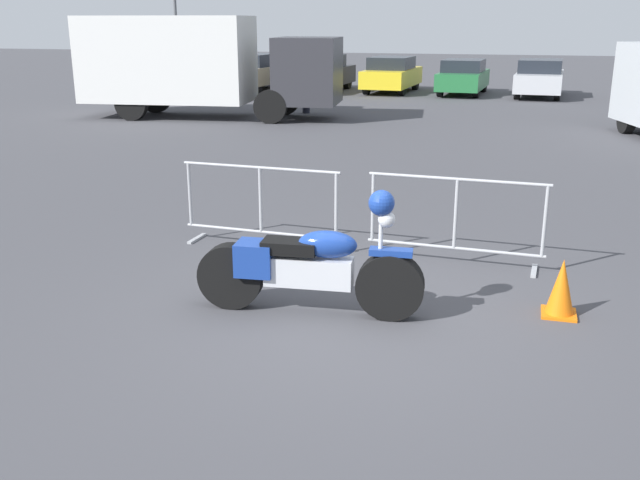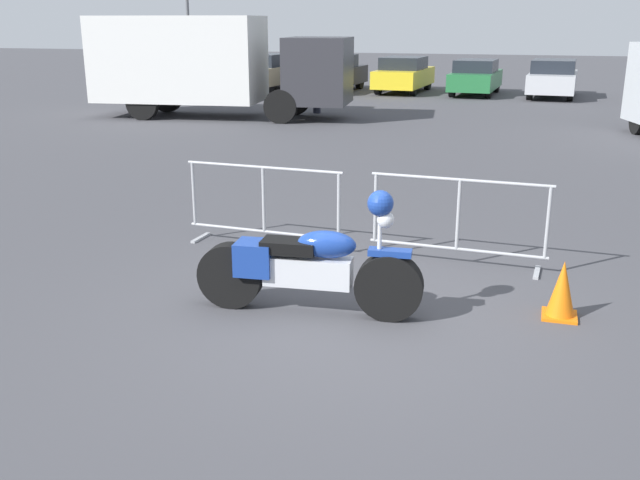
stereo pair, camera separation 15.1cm
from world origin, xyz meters
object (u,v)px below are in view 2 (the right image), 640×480
(parked_car_white, at_px, (207,70))
(box_truck, at_px, (207,62))
(parked_car_green, at_px, (476,77))
(parked_car_black, at_px, (332,73))
(parked_car_tan, at_px, (266,72))
(parked_car_silver, at_px, (553,78))
(crowd_barrier_near, at_px, (264,205))
(pedestrian, at_px, (317,84))
(traffic_cone, at_px, (562,290))
(parked_car_yellow, at_px, (404,74))
(crowd_barrier_far, at_px, (458,221))
(motorcycle, at_px, (308,266))

(parked_car_white, bearing_deg, box_truck, -151.07)
(box_truck, distance_m, parked_car_green, 11.88)
(parked_car_white, distance_m, parked_car_black, 5.86)
(parked_car_tan, height_order, parked_car_silver, parked_car_tan)
(crowd_barrier_near, distance_m, parked_car_silver, 21.44)
(pedestrian, relative_size, traffic_cone, 2.86)
(parked_car_black, xyz_separation_m, traffic_cone, (8.93, -22.21, -0.47))
(parked_car_yellow, xyz_separation_m, parked_car_green, (2.93, -0.17, -0.03))
(crowd_barrier_far, height_order, parked_car_yellow, parked_car_yellow)
(crowd_barrier_near, relative_size, crowd_barrier_far, 1.00)
(pedestrian, xyz_separation_m, traffic_cone, (7.32, -14.99, -0.63))
(crowd_barrier_near, distance_m, pedestrian, 14.17)
(parked_car_green, xyz_separation_m, pedestrian, (-4.25, -7.55, 0.22))
(parked_car_yellow, xyz_separation_m, pedestrian, (-1.32, -7.72, 0.19))
(parked_car_green, xyz_separation_m, traffic_cone, (3.07, -22.55, -0.41))
(parked_car_tan, relative_size, traffic_cone, 7.62)
(parked_car_green, relative_size, pedestrian, 2.44)
(parked_car_white, relative_size, pedestrian, 2.62)
(box_truck, relative_size, parked_car_white, 1.79)
(parked_car_white, bearing_deg, motorcycle, -149.25)
(crowd_barrier_near, bearing_deg, traffic_cone, -19.52)
(parked_car_silver, bearing_deg, parked_car_white, 92.81)
(crowd_barrier_far, height_order, parked_car_green, parked_car_green)
(motorcycle, distance_m, parked_car_tan, 24.58)
(box_truck, xyz_separation_m, parked_car_green, (7.09, 9.49, -0.94))
(motorcycle, distance_m, parked_car_yellow, 23.62)
(parked_car_green, bearing_deg, box_truck, 145.77)
(parked_car_white, distance_m, traffic_cone, 26.82)
(parked_car_black, distance_m, traffic_cone, 23.94)
(parked_car_silver, height_order, pedestrian, pedestrian)
(crowd_barrier_far, bearing_deg, pedestrian, 114.10)
(box_truck, xyz_separation_m, parked_car_yellow, (4.16, 9.66, -0.91))
(motorcycle, xyz_separation_m, traffic_cone, (2.44, 0.63, -0.21))
(parked_car_silver, bearing_deg, motorcycle, 176.85)
(crowd_barrier_far, bearing_deg, box_truck, 127.34)
(traffic_cone, bearing_deg, box_truck, 127.88)
(motorcycle, distance_m, parked_car_white, 26.11)
(motorcycle, xyz_separation_m, box_truck, (-7.72, 13.69, 1.14))
(parked_car_yellow, distance_m, parked_car_silver, 5.86)
(parked_car_black, height_order, pedestrian, pedestrian)
(parked_car_green, xyz_separation_m, parked_car_silver, (2.93, -0.10, 0.02))
(crowd_barrier_near, bearing_deg, pedestrian, 104.87)
(parked_car_yellow, distance_m, traffic_cone, 23.50)
(parked_car_white, xyz_separation_m, pedestrian, (7.47, -7.38, 0.17))
(parked_car_yellow, bearing_deg, box_truck, 159.22)
(parked_car_green, bearing_deg, motorcycle, -175.91)
(parked_car_green, bearing_deg, pedestrian, 153.19)
(crowd_barrier_far, bearing_deg, crowd_barrier_near, 180.00)
(traffic_cone, bearing_deg, parked_car_silver, 90.36)
(box_truck, relative_size, pedestrian, 4.69)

